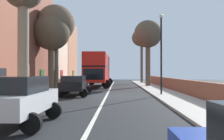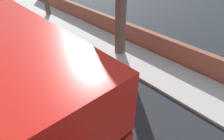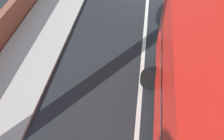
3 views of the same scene
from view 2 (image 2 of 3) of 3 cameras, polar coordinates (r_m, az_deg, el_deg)
name	(u,v)px [view 2 (image 2 of 3)]	position (r m, az deg, el deg)	size (l,w,h in m)	color
double_decker_bus	(0,60)	(7.92, -30.65, 2.51)	(3.61, 10.72, 4.06)	red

